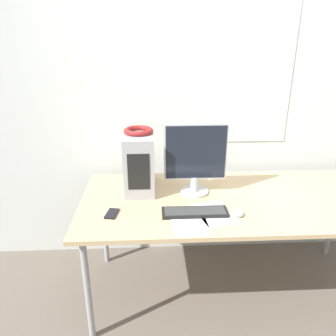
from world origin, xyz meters
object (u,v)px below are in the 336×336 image
mouse (239,213)px  cell_phone (112,214)px  headphones (139,131)px  monitor_main (195,158)px  pc_tower (140,161)px  keyboard (195,212)px

mouse → cell_phone: bearing=176.5°
mouse → cell_phone: 0.78m
headphones → monitor_main: size_ratio=0.40×
pc_tower → mouse: (0.61, -0.42, -0.19)m
monitor_main → cell_phone: 0.66m
mouse → pc_tower: bearing=145.4°
cell_phone → mouse: bearing=6.4°
pc_tower → cell_phone: size_ratio=3.09×
keyboard → cell_phone: bearing=177.9°
keyboard → pc_tower: bearing=131.2°
monitor_main → pc_tower: bearing=165.5°
pc_tower → keyboard: bearing=-48.8°
headphones → monitor_main: (0.38, -0.10, -0.17)m
pc_tower → cell_phone: 0.46m
keyboard → cell_phone: keyboard is taller
keyboard → cell_phone: 0.51m
monitor_main → cell_phone: monitor_main is taller
headphones → keyboard: size_ratio=0.49×
mouse → cell_phone: mouse is taller
headphones → pc_tower: bearing=-90.0°
pc_tower → headphones: bearing=90.0°
cell_phone → pc_tower: bearing=76.1°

